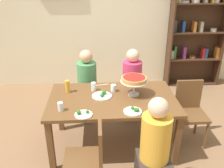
{
  "coord_description": "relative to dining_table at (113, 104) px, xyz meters",
  "views": [
    {
      "loc": [
        -0.19,
        -2.74,
        2.2
      ],
      "look_at": [
        0.0,
        0.1,
        0.89
      ],
      "focal_mm": 39.12,
      "sensor_mm": 36.0,
      "label": 1
    }
  ],
  "objects": [
    {
      "name": "salad_plate_spare",
      "position": [
        -0.36,
        -0.39,
        0.1
      ],
      "size": [
        0.2,
        0.2,
        0.07
      ],
      "color": "white",
      "rests_on": "dining_table"
    },
    {
      "name": "water_glass_clear_spare",
      "position": [
        0.02,
        0.19,
        0.13
      ],
      "size": [
        0.07,
        0.07,
        0.1
      ],
      "primitive_type": "cylinder",
      "color": "white",
      "rests_on": "dining_table"
    },
    {
      "name": "beer_glass_amber_tall",
      "position": [
        -0.58,
        0.21,
        0.17
      ],
      "size": [
        0.06,
        0.06,
        0.17
      ],
      "primitive_type": "cylinder",
      "color": "gold",
      "rests_on": "dining_table"
    },
    {
      "name": "water_glass_clear_near",
      "position": [
        -0.24,
        0.23,
        0.14
      ],
      "size": [
        0.06,
        0.06,
        0.12
      ],
      "primitive_type": "cylinder",
      "color": "white",
      "rests_on": "dining_table"
    },
    {
      "name": "water_glass_clear_far",
      "position": [
        -0.62,
        -0.27,
        0.14
      ],
      "size": [
        0.07,
        0.07,
        0.1
      ],
      "primitive_type": "cylinder",
      "color": "white",
      "rests_on": "dining_table"
    },
    {
      "name": "cutlery_knife_near",
      "position": [
        0.36,
        0.4,
        0.09
      ],
      "size": [
        0.18,
        0.07,
        0.0
      ],
      "primitive_type": "cube",
      "rotation": [
        0.0,
        0.0,
        3.47
      ],
      "color": "silver",
      "rests_on": "dining_table"
    },
    {
      "name": "rear_partition",
      "position": [
        0.0,
        2.2,
        0.75
      ],
      "size": [
        8.0,
        0.12,
        2.8
      ],
      "primitive_type": "cube",
      "color": "beige",
      "rests_on": "ground_plane"
    },
    {
      "name": "cutlery_fork_near",
      "position": [
        -0.12,
        0.4,
        0.09
      ],
      "size": [
        0.18,
        0.05,
        0.0
      ],
      "primitive_type": "cube",
      "rotation": [
        0.0,
        0.0,
        3.35
      ],
      "color": "silver",
      "rests_on": "dining_table"
    },
    {
      "name": "cutlery_fork_far",
      "position": [
        0.46,
        -0.38,
        0.09
      ],
      "size": [
        0.18,
        0.04,
        0.0
      ],
      "primitive_type": "cube",
      "rotation": [
        0.0,
        0.0,
        -0.14
      ],
      "color": "silver",
      "rests_on": "dining_table"
    },
    {
      "name": "deep_dish_pizza_stand",
      "position": [
        0.28,
        0.08,
        0.29
      ],
      "size": [
        0.35,
        0.35,
        0.25
      ],
      "color": "silver",
      "rests_on": "dining_table"
    },
    {
      "name": "diner_far_left",
      "position": [
        -0.35,
        0.77,
        -0.16
      ],
      "size": [
        0.34,
        0.34,
        1.15
      ],
      "rotation": [
        0.0,
        0.0,
        -1.57
      ],
      "color": "#382D28",
      "rests_on": "ground_plane"
    },
    {
      "name": "ground_plane",
      "position": [
        0.0,
        0.0,
        -0.65
      ],
      "size": [
        12.0,
        12.0,
        0.0
      ],
      "primitive_type": "plane",
      "color": "#846042"
    },
    {
      "name": "salad_plate_near_diner",
      "position": [
        0.22,
        -0.36,
        0.1
      ],
      "size": [
        0.21,
        0.21,
        0.06
      ],
      "color": "white",
      "rests_on": "dining_table"
    },
    {
      "name": "diner_near_right",
      "position": [
        0.38,
        -0.8,
        -0.16
      ],
      "size": [
        0.34,
        0.34,
        1.15
      ],
      "rotation": [
        0.0,
        0.0,
        1.57
      ],
      "color": "#382D28",
      "rests_on": "ground_plane"
    },
    {
      "name": "salad_plate_far_diner",
      "position": [
        -0.13,
        0.05,
        0.1
      ],
      "size": [
        0.26,
        0.26,
        0.07
      ],
      "color": "white",
      "rests_on": "dining_table"
    },
    {
      "name": "chair_near_left",
      "position": [
        -0.28,
        -0.78,
        -0.17
      ],
      "size": [
        0.4,
        0.4,
        0.87
      ],
      "rotation": [
        0.0,
        0.0,
        1.57
      ],
      "color": "brown",
      "rests_on": "ground_plane"
    },
    {
      "name": "dining_table",
      "position": [
        0.0,
        0.0,
        0.0
      ],
      "size": [
        1.62,
        0.97,
        0.74
      ],
      "color": "brown",
      "rests_on": "ground_plane"
    },
    {
      "name": "diner_far_right",
      "position": [
        0.36,
        0.76,
        -0.16
      ],
      "size": [
        0.34,
        0.34,
        1.15
      ],
      "rotation": [
        0.0,
        0.0,
        -1.57
      ],
      "color": "#382D28",
      "rests_on": "ground_plane"
    },
    {
      "name": "bookshelf",
      "position": [
        1.82,
        2.02,
        0.48
      ],
      "size": [
        1.1,
        0.3,
        2.21
      ],
      "color": "#422819",
      "rests_on": "ground_plane"
    },
    {
      "name": "chair_head_east",
      "position": [
        1.07,
        0.09,
        -0.17
      ],
      "size": [
        0.4,
        0.4,
        0.87
      ],
      "rotation": [
        0.0,
        0.0,
        3.14
      ],
      "color": "brown",
      "rests_on": "ground_plane"
    }
  ]
}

